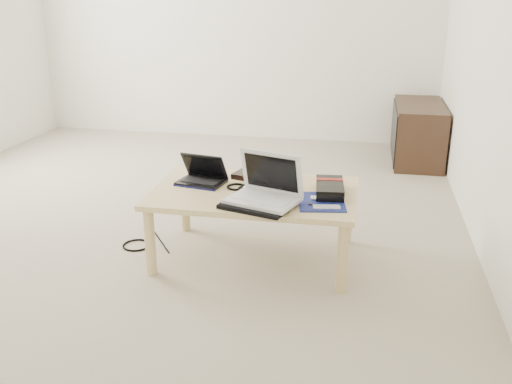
% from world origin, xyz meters
% --- Properties ---
extents(ground, '(4.00, 4.00, 0.00)m').
position_xyz_m(ground, '(0.00, 0.00, 0.00)').
color(ground, '#BDB399').
rests_on(ground, ground).
extents(coffee_table, '(1.10, 0.70, 0.40)m').
position_xyz_m(coffee_table, '(0.76, -0.73, 0.35)').
color(coffee_table, '#E7C78B').
rests_on(coffee_table, ground).
extents(media_cabinet, '(0.41, 0.90, 0.50)m').
position_xyz_m(media_cabinet, '(1.77, 1.45, 0.25)').
color(media_cabinet, '#3B2318').
rests_on(media_cabinet, ground).
extents(book, '(0.36, 0.32, 0.03)m').
position_xyz_m(book, '(0.76, -0.49, 0.41)').
color(book, black).
rests_on(book, coffee_table).
extents(netbook, '(0.29, 0.23, 0.17)m').
position_xyz_m(netbook, '(0.44, -0.66, 0.44)').
color(netbook, black).
rests_on(netbook, coffee_table).
extents(tablet, '(0.31, 0.27, 0.01)m').
position_xyz_m(tablet, '(0.82, -0.68, 0.41)').
color(tablet, black).
rests_on(tablet, coffee_table).
extents(remote, '(0.09, 0.21, 0.02)m').
position_xyz_m(remote, '(0.94, -0.72, 0.41)').
color(remote, silver).
rests_on(remote, coffee_table).
extents(neoprene_sleeve, '(0.39, 0.33, 0.02)m').
position_xyz_m(neoprene_sleeve, '(0.82, -0.97, 0.41)').
color(neoprene_sleeve, black).
rests_on(neoprene_sleeve, coffee_table).
extents(white_laptop, '(0.40, 0.34, 0.25)m').
position_xyz_m(white_laptop, '(0.85, -0.92, 0.47)').
color(white_laptop, silver).
rests_on(white_laptop, neoprene_sleeve).
extents(motherboard, '(0.27, 0.32, 0.01)m').
position_xyz_m(motherboard, '(1.13, -0.84, 0.40)').
color(motherboard, '#0D1153').
rests_on(motherboard, coffee_table).
extents(gpu_box, '(0.17, 0.30, 0.06)m').
position_xyz_m(gpu_box, '(1.16, -0.71, 0.43)').
color(gpu_box, black).
rests_on(gpu_box, coffee_table).
extents(cable_coil, '(0.11, 0.11, 0.01)m').
position_xyz_m(cable_coil, '(0.65, -0.71, 0.41)').
color(cable_coil, black).
rests_on(cable_coil, coffee_table).
extents(floor_cable_coil, '(0.19, 0.19, 0.01)m').
position_xyz_m(floor_cable_coil, '(0.04, -0.72, 0.01)').
color(floor_cable_coil, black).
rests_on(floor_cable_coil, ground).
extents(floor_cable_trail, '(0.20, 0.28, 0.01)m').
position_xyz_m(floor_cable_trail, '(0.17, -0.65, 0.00)').
color(floor_cable_trail, black).
rests_on(floor_cable_trail, ground).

